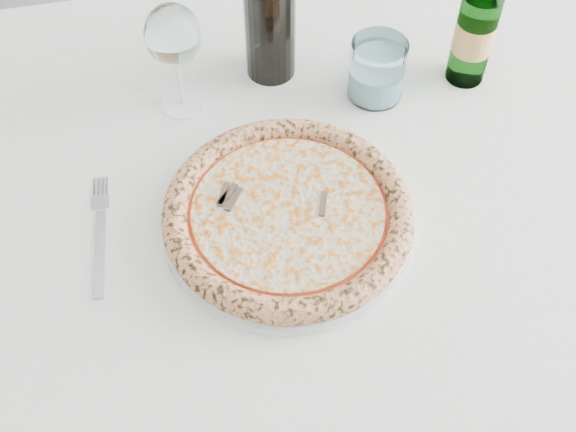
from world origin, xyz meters
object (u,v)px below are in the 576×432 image
at_px(tumbler, 377,73).
at_px(beer_bottle, 476,29).
at_px(dining_table, 278,205).
at_px(wine_glass, 173,38).
at_px(pizza, 288,213).
at_px(plate, 288,221).

xyz_separation_m(tumbler, beer_bottle, (0.15, 0.02, 0.05)).
distance_m(dining_table, wine_glass, 0.28).
distance_m(wine_glass, tumbler, 0.30).
height_order(dining_table, pizza, pizza).
bearing_deg(plate, beer_bottle, 37.95).
height_order(plate, beer_bottle, beer_bottle).
relative_size(plate, wine_glass, 1.87).
bearing_deg(pizza, tumbler, 53.77).
xyz_separation_m(dining_table, tumbler, (0.17, 0.13, 0.12)).
bearing_deg(tumbler, beer_bottle, 6.23).
bearing_deg(dining_table, tumbler, 37.70).
xyz_separation_m(wine_glass, tumbler, (0.29, -0.02, -0.09)).
height_order(wine_glass, beer_bottle, beer_bottle).
height_order(dining_table, beer_bottle, beer_bottle).
bearing_deg(wine_glass, dining_table, -50.47).
xyz_separation_m(plate, pizza, (-0.00, 0.00, 0.02)).
distance_m(pizza, tumbler, 0.29).
bearing_deg(wine_glass, tumbler, -3.49).
relative_size(plate, beer_bottle, 1.44).
height_order(dining_table, tumbler, tumbler).
bearing_deg(tumbler, plate, -126.23).
xyz_separation_m(plate, wine_glass, (-0.12, 0.25, 0.12)).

